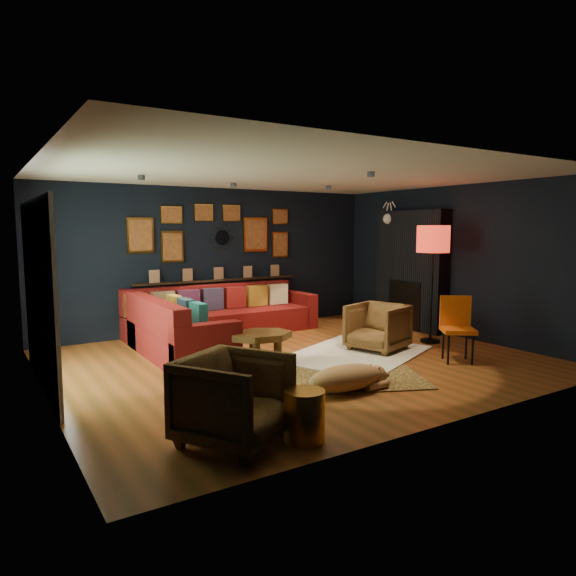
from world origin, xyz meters
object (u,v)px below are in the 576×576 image
armchair_left (234,395)px  armchair_right (378,325)px  floor_lamp (433,243)px  coffee_table (261,339)px  dog (346,373)px  orange_chair (457,323)px  pouf (173,337)px  sectional (207,323)px  gold_stool (304,416)px

armchair_left → armchair_right: 3.85m
armchair_right → floor_lamp: bearing=71.9°
coffee_table → armchair_right: bearing=-4.3°
armchair_left → dog: 1.80m
armchair_left → floor_lamp: size_ratio=0.45×
orange_chair → pouf: bearing=176.1°
coffee_table → armchair_left: size_ratio=1.14×
armchair_left → orange_chair: bearing=-19.2°
armchair_right → dog: size_ratio=0.61×
sectional → coffee_table: size_ratio=3.50×
orange_chair → dog: orange_chair is taller
armchair_left → gold_stool: 0.65m
armchair_right → armchair_left: bearing=-78.3°
armchair_right → orange_chair: size_ratio=0.87×
sectional → pouf: sectional is taller
pouf → dog: size_ratio=0.42×
gold_stool → floor_lamp: bearing=28.9°
coffee_table → gold_stool: bearing=-110.4°
sectional → gold_stool: size_ratio=7.49×
orange_chair → dog: (-2.20, -0.28, -0.32)m
armchair_right → coffee_table: bearing=-112.1°
dog → armchair_right: bearing=41.4°
orange_chair → floor_lamp: 1.61m
sectional → armchair_left: (-1.39, -3.86, 0.10)m
coffee_table → armchair_left: bearing=-124.5°
coffee_table → orange_chair: orange_chair is taller
sectional → floor_lamp: floor_lamp is taller
armchair_right → floor_lamp: (1.15, -0.01, 1.23)m
coffee_table → armchair_right: size_ratio=1.22×
sectional → armchair_left: 4.10m
armchair_left → dog: (1.70, 0.58, -0.20)m
armchair_left → dog: size_ratio=0.65×
gold_stool → armchair_right: bearing=37.9°
orange_chair → floor_lamp: floor_lamp is taller
sectional → orange_chair: orange_chair is taller
armchair_right → orange_chair: (0.54, -1.04, 0.14)m
coffee_table → floor_lamp: bearing=-2.8°
floor_lamp → dog: 3.40m
armchair_right → sectional: bearing=-152.7°
floor_lamp → dog: bearing=-155.0°
coffee_table → dog: size_ratio=0.74×
gold_stool → orange_chair: orange_chair is taller
pouf → gold_stool: bearing=-92.5°
sectional → armchair_right: (1.96, -1.96, 0.08)m
orange_chair → floor_lamp: (0.61, 1.03, 1.08)m
pouf → orange_chair: orange_chair is taller
sectional → armchair_left: sectional is taller
gold_stool → dog: 1.45m
pouf → floor_lamp: size_ratio=0.29×
pouf → floor_lamp: bearing=-23.6°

